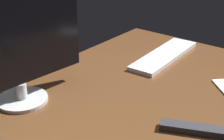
# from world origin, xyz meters

# --- Properties ---
(desk) EXTENTS (1.40, 0.84, 0.02)m
(desk) POSITION_xyz_m (0.00, 0.00, 0.01)
(desk) COLOR brown
(desk) RESTS_ON ground
(monitor) EXTENTS (0.54, 0.19, 0.45)m
(monitor) POSITION_xyz_m (-0.27, 0.26, 0.26)
(monitor) COLOR silver
(monitor) RESTS_ON desk
(keyboard) EXTENTS (0.47, 0.15, 0.02)m
(keyboard) POSITION_xyz_m (0.41, 0.06, 0.03)
(keyboard) COLOR white
(keyboard) RESTS_ON desk
(tv_remote) EXTENTS (0.12, 0.20, 0.02)m
(tv_remote) POSITION_xyz_m (-0.07, -0.32, 0.03)
(tv_remote) COLOR #2D2D33
(tv_remote) RESTS_ON desk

